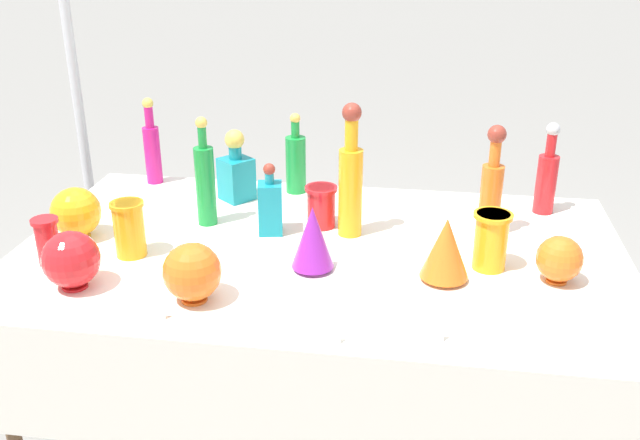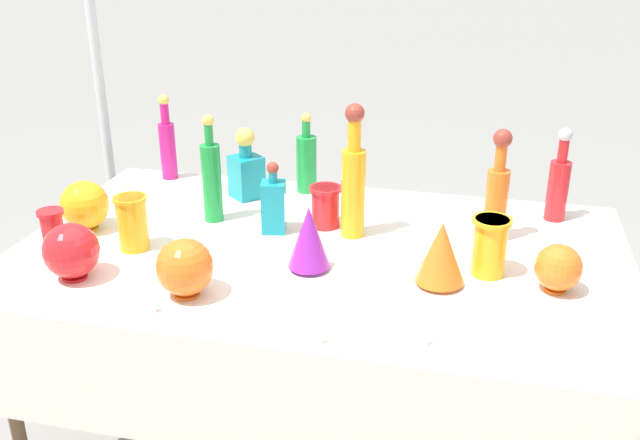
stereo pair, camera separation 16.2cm
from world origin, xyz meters
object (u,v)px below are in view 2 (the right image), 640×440
(round_bowl_0, at_px, (85,205))
(round_bowl_1, at_px, (558,268))
(slender_vase_2, at_px, (132,221))
(tall_bottle_4, at_px, (559,183))
(tall_bottle_0, at_px, (353,181))
(round_bowl_3, at_px, (185,267))
(slender_vase_1, at_px, (53,231))
(square_decanter_0, at_px, (274,204))
(square_decanter_1, at_px, (246,169))
(slender_vase_3, at_px, (325,205))
(canopy_pole, at_px, (99,83))
(tall_bottle_5, at_px, (306,161))
(fluted_vase_0, at_px, (308,237))
(tall_bottle_3, at_px, (212,178))
(tall_bottle_2, at_px, (167,144))
(fluted_vase_1, at_px, (441,252))
(round_bowl_2, at_px, (71,251))
(tall_bottle_1, at_px, (497,193))
(slender_vase_0, at_px, (490,245))

(round_bowl_0, relative_size, round_bowl_1, 1.21)
(slender_vase_2, bearing_deg, tall_bottle_4, 22.86)
(tall_bottle_0, distance_m, round_bowl_3, 0.64)
(tall_bottle_4, xyz_separation_m, slender_vase_1, (-1.54, -0.65, -0.05))
(slender_vase_2, bearing_deg, slender_vase_1, -156.61)
(square_decanter_0, height_order, round_bowl_0, square_decanter_0)
(tall_bottle_4, height_order, square_decanter_1, tall_bottle_4)
(slender_vase_3, height_order, canopy_pole, canopy_pole)
(tall_bottle_0, distance_m, square_decanter_0, 0.28)
(tall_bottle_5, bearing_deg, fluted_vase_0, -75.28)
(tall_bottle_4, distance_m, fluted_vase_0, 0.94)
(tall_bottle_0, bearing_deg, tall_bottle_3, 178.38)
(tall_bottle_0, height_order, square_decanter_0, tall_bottle_0)
(tall_bottle_2, height_order, round_bowl_3, tall_bottle_2)
(tall_bottle_0, bearing_deg, round_bowl_1, -20.97)
(slender_vase_3, relative_size, round_bowl_1, 1.01)
(square_decanter_1, xyz_separation_m, canopy_pole, (-0.80, 0.41, 0.19))
(fluted_vase_1, bearing_deg, round_bowl_3, -161.52)
(slender_vase_1, xyz_separation_m, slender_vase_3, (0.77, 0.41, -0.00))
(square_decanter_1, relative_size, round_bowl_2, 1.57)
(round_bowl_0, bearing_deg, square_decanter_1, 43.72)
(tall_bottle_4, relative_size, round_bowl_3, 1.94)
(tall_bottle_5, height_order, fluted_vase_1, tall_bottle_5)
(tall_bottle_1, xyz_separation_m, tall_bottle_5, (-0.70, 0.28, -0.04))
(tall_bottle_1, height_order, slender_vase_3, tall_bottle_1)
(tall_bottle_4, relative_size, slender_vase_2, 1.86)
(tall_bottle_5, bearing_deg, square_decanter_0, -92.01)
(tall_bottle_1, height_order, fluted_vase_1, tall_bottle_1)
(slender_vase_2, height_order, fluted_vase_1, fluted_vase_1)
(slender_vase_2, distance_m, round_bowl_1, 1.29)
(tall_bottle_5, distance_m, round_bowl_0, 0.82)
(round_bowl_0, distance_m, round_bowl_1, 1.52)
(square_decanter_0, distance_m, slender_vase_0, 0.72)
(tall_bottle_1, distance_m, round_bowl_2, 1.32)
(tall_bottle_3, bearing_deg, round_bowl_0, -155.58)
(tall_bottle_1, bearing_deg, fluted_vase_1, -112.47)
(slender_vase_1, bearing_deg, round_bowl_1, 4.35)
(round_bowl_0, bearing_deg, tall_bottle_4, 16.46)
(tall_bottle_0, height_order, round_bowl_3, tall_bottle_0)
(round_bowl_1, bearing_deg, round_bowl_3, -165.29)
(round_bowl_0, relative_size, round_bowl_2, 1.00)
(round_bowl_3, bearing_deg, tall_bottle_0, 53.53)
(square_decanter_1, bearing_deg, round_bowl_3, -84.14)
(tall_bottle_5, height_order, square_decanter_1, tall_bottle_5)
(tall_bottle_1, relative_size, square_decanter_1, 1.39)
(tall_bottle_0, xyz_separation_m, tall_bottle_1, (0.45, 0.07, -0.03))
(fluted_vase_1, bearing_deg, slender_vase_0, 35.80)
(square_decanter_1, relative_size, round_bowl_1, 1.90)
(slender_vase_3, bearing_deg, tall_bottle_5, 115.08)
(square_decanter_0, xyz_separation_m, slender_vase_0, (0.71, -0.15, -0.00))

